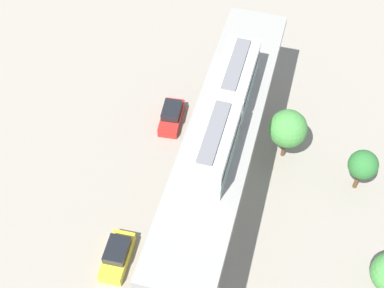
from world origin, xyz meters
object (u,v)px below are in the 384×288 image
object	(u,v)px
train	(225,111)
tree_far_corner	(288,129)
parked_car_red	(172,116)
parked_car_yellow	(117,255)
tree_mid_lot	(363,165)

from	to	relation	value
train	tree_far_corner	world-z (taller)	train
train	parked_car_red	world-z (taller)	train
parked_car_yellow	tree_far_corner	world-z (taller)	tree_far_corner
parked_car_yellow	parked_car_red	bearing A→B (deg)	87.36
train	parked_car_red	xyz separation A→B (m)	(-6.12, 5.88, -8.71)
parked_car_red	tree_mid_lot	distance (m)	17.86
tree_mid_lot	train	bearing A→B (deg)	-165.91
tree_mid_lot	parked_car_yellow	bearing A→B (deg)	-145.41
parked_car_red	parked_car_yellow	xyz separation A→B (m)	(0.08, -15.00, 0.00)
tree_far_corner	train	bearing A→B (deg)	-135.51
train	tree_mid_lot	world-z (taller)	train
parked_car_red	tree_mid_lot	size ratio (longest dim) A/B	0.98
parked_car_red	tree_far_corner	size ratio (longest dim) A/B	0.82
parked_car_yellow	tree_far_corner	distance (m)	17.72
parked_car_yellow	tree_far_corner	size ratio (longest dim) A/B	0.81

